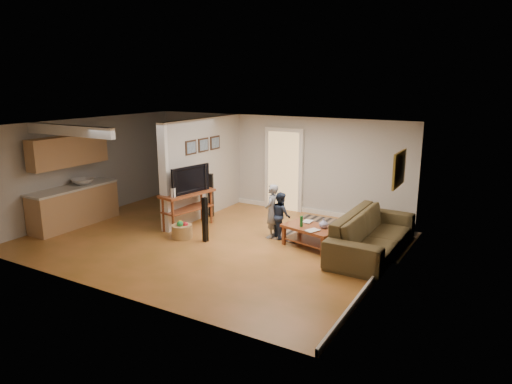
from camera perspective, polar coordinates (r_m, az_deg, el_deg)
ground at (r=10.15m, az=-5.57°, el=-5.84°), size 7.50×7.50×0.00m
room_shell at (r=10.73m, az=-9.09°, el=3.18°), size 7.54×6.02×2.52m
area_rug at (r=10.51m, az=11.03°, el=-5.31°), size 2.97×2.20×0.01m
sofa at (r=9.62m, az=14.24°, el=-7.34°), size 1.13×2.79×0.81m
coffee_table at (r=9.58m, az=6.97°, el=-4.88°), size 1.27×0.92×0.67m
tv_console at (r=10.77m, az=-8.54°, el=-0.43°), size 0.76×1.44×1.18m
speaker_left at (r=9.86m, az=-6.39°, el=-3.47°), size 0.11×0.11×0.98m
speaker_right at (r=11.65m, az=-5.65°, el=-0.41°), size 0.14×0.14×1.12m
toy_basket at (r=10.24m, az=-9.23°, el=-4.79°), size 0.46×0.46×0.41m
child at (r=10.22m, az=1.94°, el=-5.65°), size 0.37×0.49×1.21m
toddler at (r=10.22m, az=3.08°, el=-5.66°), size 0.63×0.62×1.03m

